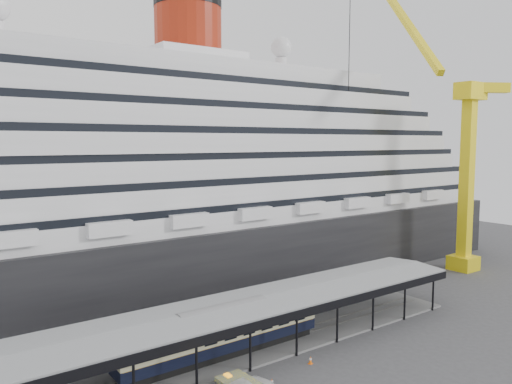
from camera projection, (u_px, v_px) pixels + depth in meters
ground at (280, 367)px, 48.11m from camera, size 200.00×200.00×0.00m
cruise_ship at (141, 164)px, 71.93m from camera, size 130.00×30.00×43.90m
platform_canopy at (250, 327)px, 51.88m from camera, size 56.00×9.18×5.30m
crane_yellow at (462, 152)px, 82.28m from camera, size 23.83×18.78×47.60m
pullman_carriage at (223, 332)px, 49.88m from camera, size 22.46×3.15×22.04m
traffic_cone_mid at (272, 382)px, 44.15m from camera, size 0.45×0.45×0.77m
traffic_cone_right at (310, 360)px, 48.66m from camera, size 0.52×0.52×0.79m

